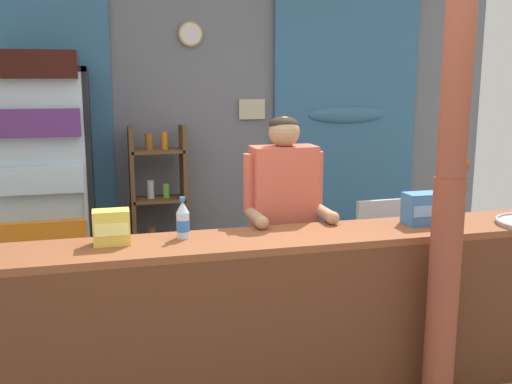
{
  "coord_description": "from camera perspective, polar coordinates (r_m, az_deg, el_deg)",
  "views": [
    {
      "loc": [
        -0.92,
        -2.58,
        1.8
      ],
      "look_at": [
        -0.05,
        0.69,
        1.14
      ],
      "focal_mm": 41.09,
      "sensor_mm": 36.0,
      "label": 1
    }
  ],
  "objects": [
    {
      "name": "timber_post",
      "position": [
        3.14,
        18.37,
        0.36
      ],
      "size": [
        0.19,
        0.16,
        2.6
      ],
      "color": "brown",
      "rests_on": "ground"
    },
    {
      "name": "plastic_lawn_chair",
      "position": [
        4.87,
        11.23,
        -4.69
      ],
      "size": [
        0.46,
        0.46,
        0.86
      ],
      "color": "silver",
      "rests_on": "ground"
    },
    {
      "name": "back_wall_curtained",
      "position": [
        5.34,
        -5.24,
        6.67
      ],
      "size": [
        5.57,
        0.22,
        2.73
      ],
      "color": "slate",
      "rests_on": "ground"
    },
    {
      "name": "drink_fridge",
      "position": [
        4.81,
        -19.99,
        1.98
      ],
      "size": [
        0.74,
        0.76,
        1.99
      ],
      "color": "black",
      "rests_on": "ground"
    },
    {
      "name": "snack_box_instant_noodle",
      "position": [
        3.11,
        -13.9,
        -3.35
      ],
      "size": [
        0.19,
        0.12,
        0.18
      ],
      "color": "#EAD14C",
      "rests_on": "stall_counter"
    },
    {
      "name": "shopkeeper",
      "position": [
        3.64,
        2.71,
        -1.8
      ],
      "size": [
        0.51,
        0.42,
        1.57
      ],
      "color": "#28282D",
      "rests_on": "ground"
    },
    {
      "name": "soda_bottle_water",
      "position": [
        3.16,
        -7.13,
        -2.8
      ],
      "size": [
        0.07,
        0.07,
        0.23
      ],
      "color": "silver",
      "rests_on": "stall_counter"
    },
    {
      "name": "stall_counter",
      "position": [
        3.22,
        2.28,
        -11.12
      ],
      "size": [
        4.42,
        0.46,
        0.95
      ],
      "color": "brown",
      "rests_on": "ground"
    },
    {
      "name": "ground_plane",
      "position": [
        4.15,
        -0.57,
        -14.57
      ],
      "size": [
        7.46,
        7.46,
        0.0
      ],
      "primitive_type": "plane",
      "color": "slate"
    },
    {
      "name": "bottle_shelf_rack",
      "position": [
        5.11,
        -9.45,
        -1.16
      ],
      "size": [
        0.48,
        0.28,
        1.4
      ],
      "color": "brown",
      "rests_on": "ground"
    },
    {
      "name": "snack_box_biscuit",
      "position": [
        3.58,
        16.01,
        -1.55
      ],
      "size": [
        0.23,
        0.14,
        0.19
      ],
      "color": "#3D75B7",
      "rests_on": "stall_counter"
    }
  ]
}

